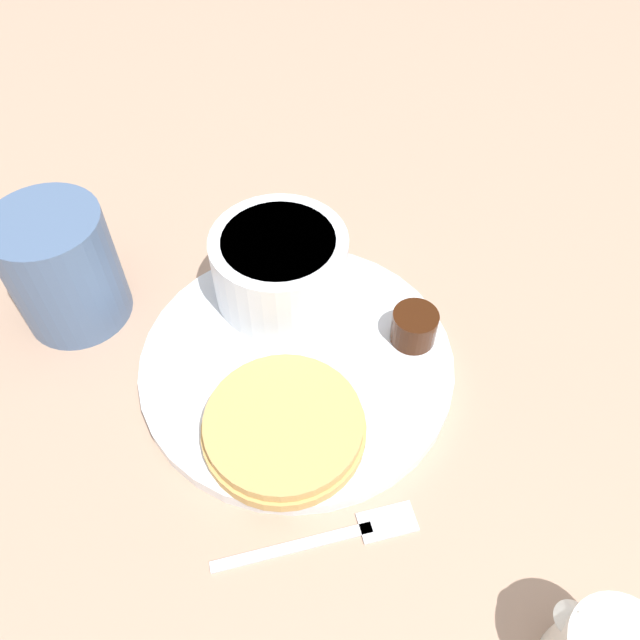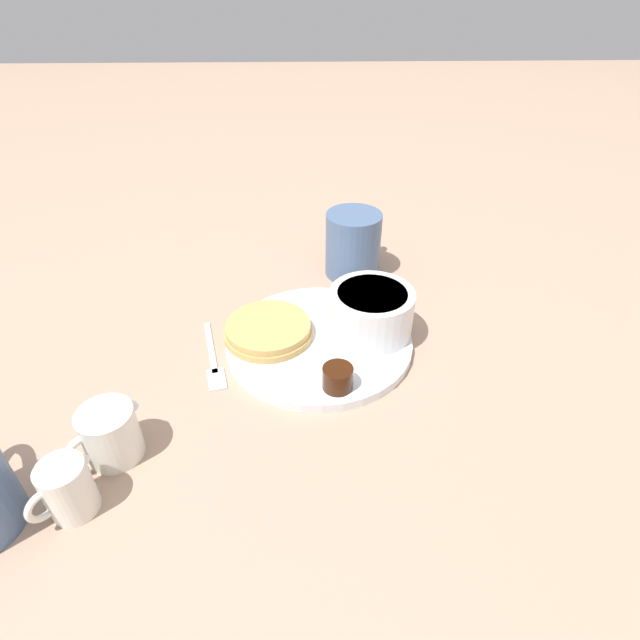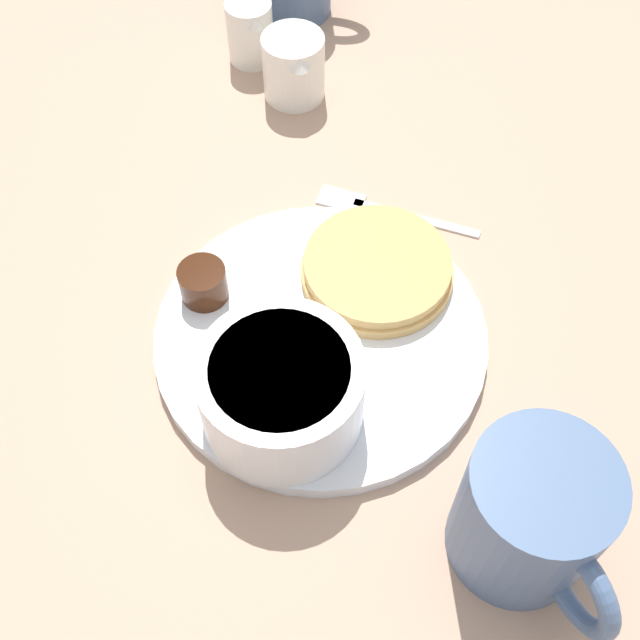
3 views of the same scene
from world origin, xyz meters
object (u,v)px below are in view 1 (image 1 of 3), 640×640
at_px(bowl, 280,265).
at_px(fork, 339,534).
at_px(plate, 297,362).
at_px(coffee_mug, 60,267).

distance_m(bowl, fork, 0.20).
xyz_separation_m(plate, fork, (0.13, 0.03, -0.00)).
bearing_deg(coffee_mug, plate, 72.22).
relative_size(bowl, coffee_mug, 0.97).
bearing_deg(bowl, plate, 11.68).
height_order(plate, coffee_mug, coffee_mug).
relative_size(plate, fork, 1.75).
bearing_deg(fork, coffee_mug, -131.84).
height_order(plate, bowl, bowl).
height_order(bowl, fork, bowl).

